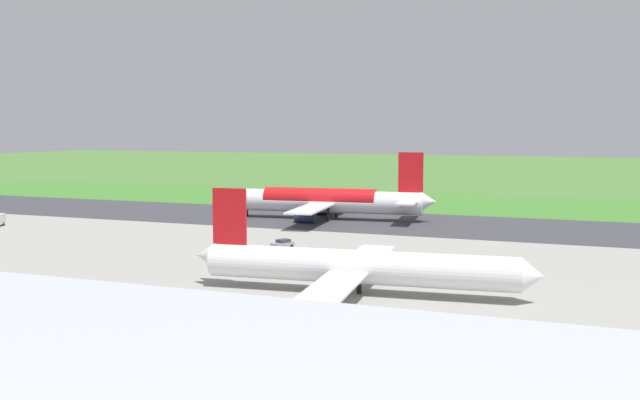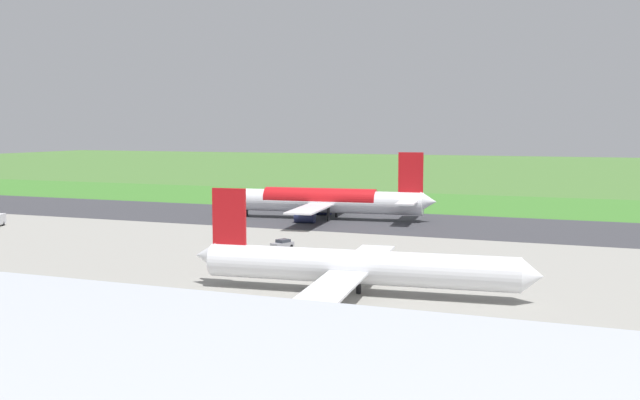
{
  "view_description": "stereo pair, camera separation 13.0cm",
  "coord_description": "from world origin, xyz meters",
  "px_view_note": "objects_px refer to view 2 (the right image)",
  "views": [
    {
      "loc": [
        -55.84,
        154.9,
        21.33
      ],
      "look_at": [
        3.39,
        0.0,
        4.5
      ],
      "focal_mm": 40.16,
      "sensor_mm": 36.0,
      "label": 1
    },
    {
      "loc": [
        -55.96,
        154.86,
        21.33
      ],
      "look_at": [
        3.39,
        0.0,
        4.5
      ],
      "focal_mm": 40.16,
      "sensor_mm": 36.0,
      "label": 2
    }
  ],
  "objects_px": {
    "service_car_followme": "(282,244)",
    "airliner_main": "(322,201)",
    "no_stopping_sign": "(316,196)",
    "airliner_parked_mid": "(357,266)",
    "traffic_cone_orange": "(302,200)"
  },
  "relations": [
    {
      "from": "service_car_followme",
      "to": "no_stopping_sign",
      "type": "distance_m",
      "value": 82.28
    },
    {
      "from": "airliner_parked_mid",
      "to": "no_stopping_sign",
      "type": "xyz_separation_m",
      "value": [
        47.26,
        -107.11,
        -2.13
      ]
    },
    {
      "from": "airliner_main",
      "to": "service_car_followme",
      "type": "distance_m",
      "value": 41.28
    },
    {
      "from": "airliner_parked_mid",
      "to": "no_stopping_sign",
      "type": "height_order",
      "value": "airliner_parked_mid"
    },
    {
      "from": "airliner_main",
      "to": "airliner_parked_mid",
      "type": "bearing_deg",
      "value": 114.27
    },
    {
      "from": "airliner_main",
      "to": "no_stopping_sign",
      "type": "bearing_deg",
      "value": -67.03
    },
    {
      "from": "no_stopping_sign",
      "to": "airliner_parked_mid",
      "type": "bearing_deg",
      "value": 113.81
    },
    {
      "from": "airliner_main",
      "to": "traffic_cone_orange",
      "type": "height_order",
      "value": "airliner_main"
    },
    {
      "from": "airliner_main",
      "to": "service_car_followme",
      "type": "bearing_deg",
      "value": 101.14
    },
    {
      "from": "no_stopping_sign",
      "to": "traffic_cone_orange",
      "type": "xyz_separation_m",
      "value": [
        3.97,
        1.0,
        -1.22
      ]
    },
    {
      "from": "service_car_followme",
      "to": "traffic_cone_orange",
      "type": "bearing_deg",
      "value": -70.07
    },
    {
      "from": "airliner_parked_mid",
      "to": "traffic_cone_orange",
      "type": "distance_m",
      "value": 117.89
    },
    {
      "from": "airliner_main",
      "to": "no_stopping_sign",
      "type": "height_order",
      "value": "airliner_main"
    },
    {
      "from": "service_car_followme",
      "to": "no_stopping_sign",
      "type": "bearing_deg",
      "value": -72.91
    },
    {
      "from": "service_car_followme",
      "to": "airliner_main",
      "type": "bearing_deg",
      "value": -78.86
    }
  ]
}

